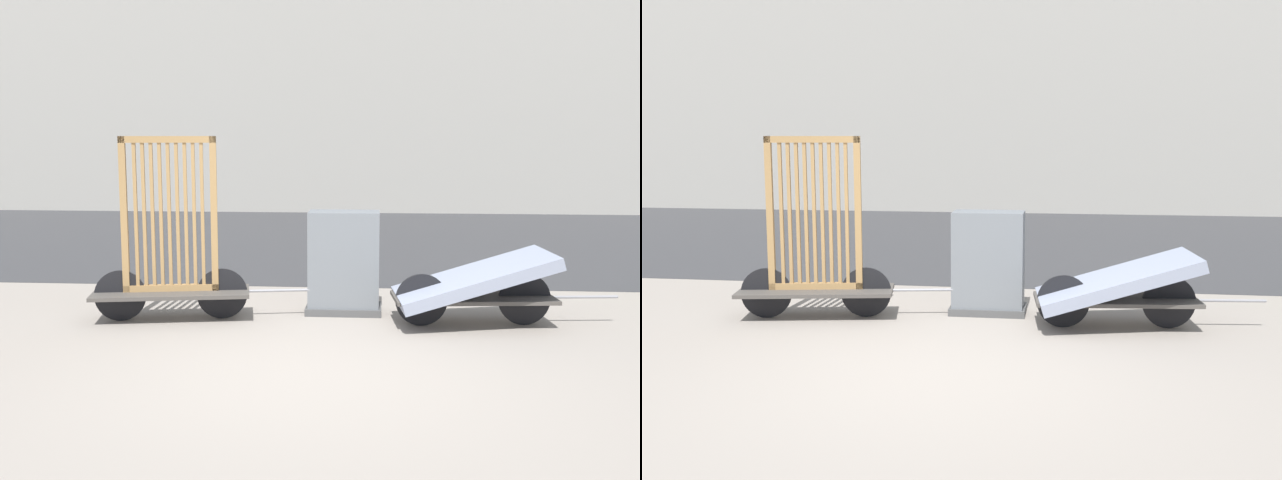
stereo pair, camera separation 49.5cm
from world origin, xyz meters
The scene contains 5 objects.
ground_plane centered at (0.00, 0.00, 0.00)m, with size 60.00×60.00×0.00m, color gray.
road_strip centered at (0.00, 8.29, 0.00)m, with size 56.00×9.44×0.01m.
bike_cart_with_bedframe centered at (-1.61, 1.74, 0.67)m, with size 2.39×0.90×1.98m.
bike_cart_with_mattress centered at (1.62, 1.74, 0.44)m, with size 2.40×1.09×0.79m.
utility_cabinet centered at (0.23, 2.20, 0.53)m, with size 0.85×0.49×1.15m.
Camera 1 is at (0.60, -6.05, 1.99)m, focal length 42.00 mm.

